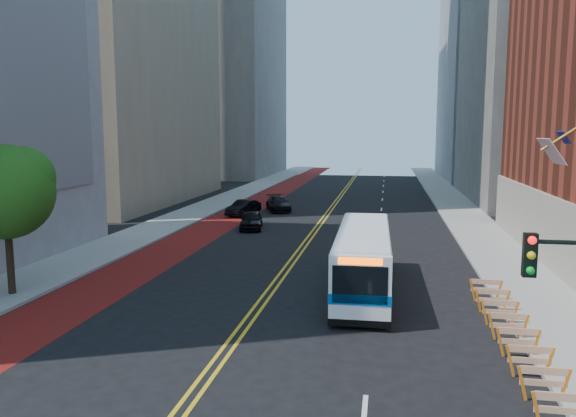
% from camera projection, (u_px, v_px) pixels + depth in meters
% --- Properties ---
extents(ground, '(160.00, 160.00, 0.00)m').
position_uv_depth(ground, '(212.00, 370.00, 17.52)').
color(ground, black).
rests_on(ground, ground).
extents(sidewalk_left, '(4.00, 140.00, 0.15)m').
position_uv_depth(sidewalk_left, '(185.00, 216.00, 48.85)').
color(sidewalk_left, gray).
rests_on(sidewalk_left, ground).
extents(sidewalk_right, '(4.00, 140.00, 0.15)m').
position_uv_depth(sidewalk_right, '(472.00, 224.00, 44.71)').
color(sidewalk_right, gray).
rests_on(sidewalk_right, ground).
extents(bus_lane_paint, '(3.60, 140.00, 0.01)m').
position_uv_depth(bus_lane_paint, '(228.00, 218.00, 48.19)').
color(bus_lane_paint, maroon).
rests_on(bus_lane_paint, ground).
extents(center_line_inner, '(0.14, 140.00, 0.01)m').
position_uv_depth(center_line_inner, '(320.00, 221.00, 46.82)').
color(center_line_inner, gold).
rests_on(center_line_inner, ground).
extents(center_line_outer, '(0.14, 140.00, 0.01)m').
position_uv_depth(center_line_outer, '(324.00, 221.00, 46.76)').
color(center_line_outer, gold).
rests_on(center_line_outer, ground).
extents(lane_dashes, '(0.14, 98.20, 0.01)m').
position_uv_depth(lane_dashes, '(381.00, 209.00, 53.76)').
color(lane_dashes, silver).
rests_on(lane_dashes, ground).
extents(midrise_right_near, '(18.00, 26.00, 40.00)m').
position_uv_depth(midrise_right_near, '(566.00, 8.00, 57.67)').
color(midrise_right_near, slate).
rests_on(midrise_right_near, ground).
extents(construction_barriers, '(1.42, 10.91, 1.00)m').
position_uv_depth(construction_barriers, '(513.00, 330.00, 19.11)').
color(construction_barriers, orange).
rests_on(construction_barriers, ground).
extents(street_tree, '(4.20, 4.20, 6.70)m').
position_uv_depth(street_tree, '(7.00, 188.00, 24.69)').
color(street_tree, black).
rests_on(street_tree, sidewalk_left).
extents(transit_bus, '(2.56, 10.79, 2.95)m').
position_uv_depth(transit_bus, '(363.00, 259.00, 25.99)').
color(transit_bus, white).
rests_on(transit_bus, ground).
extents(car_a, '(2.30, 4.25, 1.37)m').
position_uv_depth(car_a, '(251.00, 220.00, 42.81)').
color(car_a, black).
rests_on(car_a, ground).
extents(car_b, '(2.49, 4.33, 1.35)m').
position_uv_depth(car_b, '(243.00, 208.00, 49.80)').
color(car_b, black).
rests_on(car_b, ground).
extents(car_c, '(3.39, 5.07, 1.36)m').
position_uv_depth(car_c, '(278.00, 204.00, 52.59)').
color(car_c, black).
rests_on(car_c, ground).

